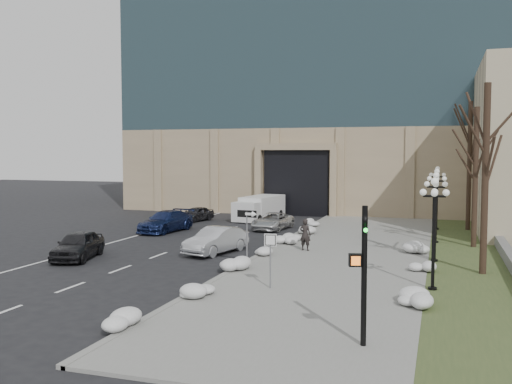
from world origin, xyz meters
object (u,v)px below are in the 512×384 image
at_px(one_way_sign, 250,221).
at_px(lamppost_d, 437,189).
at_px(car_a, 78,245).
at_px(lamppost_c, 436,196).
at_px(pedestrian, 305,235).
at_px(keep_sign, 270,249).
at_px(car_c, 166,221).
at_px(traffic_signal, 363,279).
at_px(car_b, 216,240).
at_px(car_d, 273,221).
at_px(lamppost_b, 435,205).
at_px(lamppost_a, 434,219).
at_px(car_e, 196,214).
at_px(box_truck, 259,208).

relative_size(one_way_sign, lamppost_d, 0.61).
xyz_separation_m(car_a, lamppost_c, (18.45, 11.30, 2.31)).
relative_size(pedestrian, lamppost_c, 0.39).
height_order(keep_sign, lamppost_d, lamppost_d).
height_order(car_c, lamppost_d, lamppost_d).
xyz_separation_m(pedestrian, traffic_signal, (5.28, -15.38, 1.07)).
relative_size(car_a, car_b, 0.98).
bearing_deg(car_c, lamppost_c, 7.72).
distance_m(car_d, keep_sign, 19.02).
bearing_deg(pedestrian, car_d, -53.65).
distance_m(pedestrian, traffic_signal, 16.30).
xyz_separation_m(traffic_signal, lamppost_b, (1.88, 14.38, 0.96)).
distance_m(car_d, lamppost_b, 15.49).
xyz_separation_m(one_way_sign, lamppost_d, (8.72, 17.40, 0.66)).
height_order(car_b, lamppost_a, lamppost_a).
bearing_deg(car_e, traffic_signal, -43.01).
bearing_deg(car_b, lamppost_a, -11.16).
bearing_deg(keep_sign, lamppost_b, 43.46).
bearing_deg(lamppost_d, car_e, -179.52).
xyz_separation_m(car_b, lamppost_c, (11.95, 7.38, 2.32)).
height_order(lamppost_a, lamppost_c, same).
relative_size(car_b, keep_sign, 1.90).
bearing_deg(car_b, car_e, 132.19).
relative_size(box_truck, lamppost_a, 1.38).
relative_size(car_e, traffic_signal, 0.85).
xyz_separation_m(one_way_sign, keep_sign, (2.25, -4.03, -0.64)).
bearing_deg(lamppost_a, one_way_sign, 166.42).
relative_size(pedestrian, traffic_signal, 0.43).
distance_m(car_b, lamppost_b, 12.21).
relative_size(car_a, car_e, 1.25).
relative_size(car_e, lamppost_a, 0.76).
height_order(traffic_signal, lamppost_c, lamppost_c).
bearing_deg(lamppost_a, car_d, 125.67).
bearing_deg(car_e, lamppost_c, -3.82).
height_order(box_truck, lamppost_b, lamppost_b).
bearing_deg(keep_sign, lamppost_a, 7.53).
xyz_separation_m(car_d, keep_sign, (5.25, -18.25, 1.14)).
distance_m(lamppost_a, lamppost_b, 6.50).
xyz_separation_m(keep_sign, lamppost_d, (6.46, 21.42, 1.30)).
bearing_deg(keep_sign, car_a, 154.14).
relative_size(car_a, lamppost_b, 0.95).
bearing_deg(car_a, car_c, 77.25).
distance_m(car_c, lamppost_c, 18.96).
height_order(one_way_sign, traffic_signal, traffic_signal).
relative_size(traffic_signal, lamppost_b, 0.89).
relative_size(car_c, keep_sign, 2.17).
distance_m(car_d, box_truck, 6.39).
relative_size(car_a, lamppost_d, 0.95).
relative_size(car_d, lamppost_b, 0.95).
distance_m(car_e, one_way_sign, 20.30).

